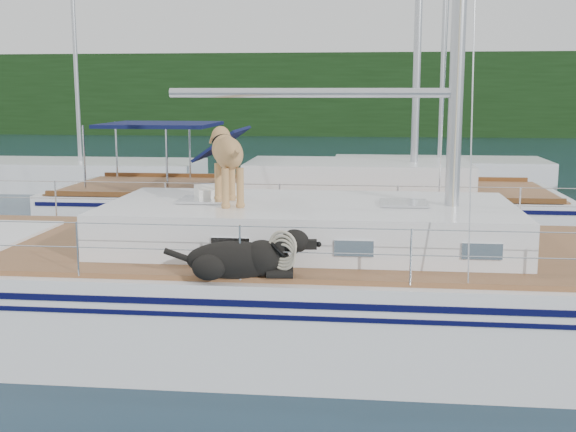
# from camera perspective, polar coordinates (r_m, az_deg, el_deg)

# --- Properties ---
(ground) EXTENTS (120.00, 120.00, 0.00)m
(ground) POSITION_cam_1_polar(r_m,az_deg,el_deg) (9.82, -3.07, -9.38)
(ground) COLOR black
(ground) RESTS_ON ground
(tree_line) EXTENTS (90.00, 3.00, 6.00)m
(tree_line) POSITION_cam_1_polar(r_m,az_deg,el_deg) (54.17, 4.72, 9.53)
(tree_line) COLOR black
(tree_line) RESTS_ON ground
(shore_bank) EXTENTS (92.00, 1.00, 1.20)m
(shore_bank) POSITION_cam_1_polar(r_m,az_deg,el_deg) (55.44, 4.72, 7.05)
(shore_bank) COLOR #595147
(shore_bank) RESTS_ON ground
(main_sailboat) EXTENTS (12.00, 3.87, 14.01)m
(main_sailboat) POSITION_cam_1_polar(r_m,az_deg,el_deg) (9.60, -2.59, -5.58)
(main_sailboat) COLOR white
(main_sailboat) RESTS_ON ground
(neighbor_sailboat) EXTENTS (11.00, 3.50, 13.30)m
(neighbor_sailboat) POSITION_cam_1_polar(r_m,az_deg,el_deg) (16.02, 1.62, 0.46)
(neighbor_sailboat) COLOR white
(neighbor_sailboat) RESTS_ON ground
(bg_boat_west) EXTENTS (8.00, 3.00, 11.65)m
(bg_boat_west) POSITION_cam_1_polar(r_m,az_deg,el_deg) (25.19, -16.02, 3.08)
(bg_boat_west) COLOR white
(bg_boat_west) RESTS_ON ground
(bg_boat_center) EXTENTS (7.20, 3.00, 11.65)m
(bg_boat_center) POSITION_cam_1_polar(r_m,az_deg,el_deg) (25.42, 11.83, 3.32)
(bg_boat_center) COLOR white
(bg_boat_center) RESTS_ON ground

